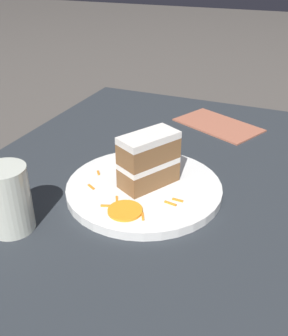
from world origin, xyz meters
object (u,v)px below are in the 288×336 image
plate (144,188)px  menu_card (218,125)px  cream_dollop (125,152)px  orange_garnish (125,211)px  drinking_glass (9,203)px  cake_slice (149,160)px

plate → menu_card: 0.39m
plate → cream_dollop: cream_dollop is taller
cream_dollop → orange_garnish: (-0.17, -0.08, -0.02)m
orange_garnish → drinking_glass: drinking_glass is taller
menu_card → cream_dollop: bearing=1.7°
cream_dollop → drinking_glass: bearing=163.1°
orange_garnish → plate: bearing=3.2°
cake_slice → orange_garnish: cake_slice is taller
plate → drinking_glass: 0.25m
plate → orange_garnish: (-0.10, -0.01, 0.01)m
cream_dollop → orange_garnish: bearing=-154.6°
plate → cake_slice: cake_slice is taller
plate → cake_slice: bearing=-45.0°
cream_dollop → menu_card: cream_dollop is taller
orange_garnish → menu_card: size_ratio=0.28×
plate → cream_dollop: (0.08, 0.08, 0.03)m
plate → cream_dollop: bearing=44.6°
drinking_glass → orange_garnish: bearing=-60.0°
plate → drinking_glass: size_ratio=2.59×
cake_slice → menu_card: bearing=-68.7°
plate → orange_garnish: orange_garnish is taller
cream_dollop → drinking_glass: (-0.27, 0.08, 0.01)m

